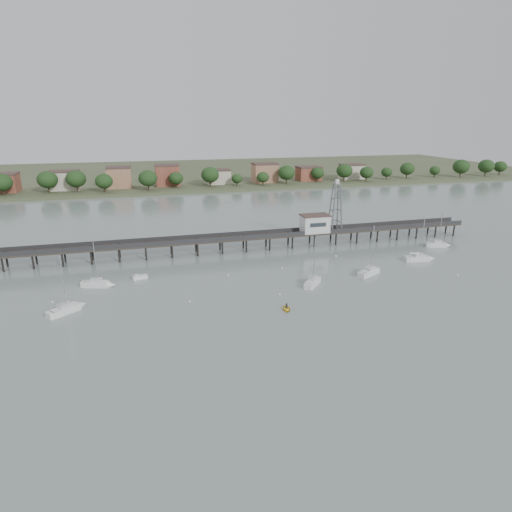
{
  "coord_description": "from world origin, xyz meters",
  "views": [
    {
      "loc": [
        -24.08,
        -55.33,
        36.7
      ],
      "look_at": [
        2.01,
        42.0,
        4.0
      ],
      "focal_mm": 30.0,
      "sensor_mm": 36.0,
      "label": 1
    }
  ],
  "objects_px": {
    "lattice_tower": "(336,208)",
    "sailboat_f": "(423,258)",
    "pier": "(233,238)",
    "sailboat_a": "(71,308)",
    "sailboat_b": "(101,284)",
    "white_tender": "(139,277)",
    "sailboat_e": "(440,245)",
    "yellow_dinghy": "(286,310)",
    "sailboat_d": "(372,271)",
    "sailboat_c": "(314,281)"
  },
  "relations": [
    {
      "from": "white_tender",
      "to": "yellow_dinghy",
      "type": "xyz_separation_m",
      "value": [
        28.29,
        -25.48,
        -0.41
      ]
    },
    {
      "from": "lattice_tower",
      "to": "sailboat_f",
      "type": "height_order",
      "value": "lattice_tower"
    },
    {
      "from": "sailboat_b",
      "to": "yellow_dinghy",
      "type": "xyz_separation_m",
      "value": [
        36.78,
        -22.58,
        -0.65
      ]
    },
    {
      "from": "white_tender",
      "to": "sailboat_a",
      "type": "bearing_deg",
      "value": -146.89
    },
    {
      "from": "pier",
      "to": "sailboat_a",
      "type": "relative_size",
      "value": 12.15
    },
    {
      "from": "white_tender",
      "to": "sailboat_b",
      "type": "bearing_deg",
      "value": -176.04
    },
    {
      "from": "lattice_tower",
      "to": "pier",
      "type": "bearing_deg",
      "value": -180.0
    },
    {
      "from": "sailboat_c",
      "to": "lattice_tower",
      "type": "bearing_deg",
      "value": 10.55
    },
    {
      "from": "sailboat_c",
      "to": "yellow_dinghy",
      "type": "height_order",
      "value": "sailboat_c"
    },
    {
      "from": "sailboat_b",
      "to": "sailboat_d",
      "type": "bearing_deg",
      "value": 9.45
    },
    {
      "from": "lattice_tower",
      "to": "sailboat_b",
      "type": "bearing_deg",
      "value": -164.07
    },
    {
      "from": "lattice_tower",
      "to": "sailboat_a",
      "type": "relative_size",
      "value": 1.26
    },
    {
      "from": "pier",
      "to": "sailboat_d",
      "type": "distance_m",
      "value": 39.96
    },
    {
      "from": "lattice_tower",
      "to": "sailboat_f",
      "type": "relative_size",
      "value": 1.24
    },
    {
      "from": "sailboat_b",
      "to": "white_tender",
      "type": "distance_m",
      "value": 8.98
    },
    {
      "from": "sailboat_b",
      "to": "sailboat_f",
      "type": "xyz_separation_m",
      "value": [
        82.15,
        -2.77,
        -0.0
      ]
    },
    {
      "from": "sailboat_c",
      "to": "sailboat_f",
      "type": "bearing_deg",
      "value": -34.28
    },
    {
      "from": "lattice_tower",
      "to": "white_tender",
      "type": "xyz_separation_m",
      "value": [
        -57.77,
        -16.0,
        -10.69
      ]
    },
    {
      "from": "sailboat_c",
      "to": "pier",
      "type": "bearing_deg",
      "value": 66.1
    },
    {
      "from": "sailboat_f",
      "to": "sailboat_d",
      "type": "bearing_deg",
      "value": -154.39
    },
    {
      "from": "lattice_tower",
      "to": "sailboat_b",
      "type": "height_order",
      "value": "lattice_tower"
    },
    {
      "from": "sailboat_f",
      "to": "white_tender",
      "type": "height_order",
      "value": "sailboat_f"
    },
    {
      "from": "sailboat_b",
      "to": "sailboat_d",
      "type": "height_order",
      "value": "sailboat_d"
    },
    {
      "from": "sailboat_a",
      "to": "yellow_dinghy",
      "type": "xyz_separation_m",
      "value": [
        41.67,
        -10.6,
        -0.65
      ]
    },
    {
      "from": "pier",
      "to": "sailboat_b",
      "type": "xyz_separation_m",
      "value": [
        -34.76,
        -18.91,
        -3.14
      ]
    },
    {
      "from": "sailboat_c",
      "to": "sailboat_b",
      "type": "xyz_separation_m",
      "value": [
        -47.63,
        10.78,
        0.0
      ]
    },
    {
      "from": "sailboat_e",
      "to": "sailboat_d",
      "type": "distance_m",
      "value": 34.68
    },
    {
      "from": "pier",
      "to": "sailboat_c",
      "type": "relative_size",
      "value": 12.66
    },
    {
      "from": "sailboat_d",
      "to": "sailboat_f",
      "type": "bearing_deg",
      "value": -11.67
    },
    {
      "from": "sailboat_c",
      "to": "sailboat_a",
      "type": "bearing_deg",
      "value": 133.98
    },
    {
      "from": "sailboat_f",
      "to": "yellow_dinghy",
      "type": "bearing_deg",
      "value": -147.14
    },
    {
      "from": "sailboat_f",
      "to": "pier",
      "type": "bearing_deg",
      "value": 164.7
    },
    {
      "from": "white_tender",
      "to": "yellow_dinghy",
      "type": "distance_m",
      "value": 38.08
    },
    {
      "from": "pier",
      "to": "lattice_tower",
      "type": "bearing_deg",
      "value": 0.0
    },
    {
      "from": "lattice_tower",
      "to": "sailboat_d",
      "type": "bearing_deg",
      "value": -94.66
    },
    {
      "from": "sailboat_a",
      "to": "yellow_dinghy",
      "type": "bearing_deg",
      "value": -52.03
    },
    {
      "from": "yellow_dinghy",
      "to": "sailboat_f",
      "type": "bearing_deg",
      "value": 31.86
    },
    {
      "from": "lattice_tower",
      "to": "yellow_dinghy",
      "type": "relative_size",
      "value": 5.21
    },
    {
      "from": "pier",
      "to": "sailboat_a",
      "type": "bearing_deg",
      "value": -142.08
    },
    {
      "from": "yellow_dinghy",
      "to": "sailboat_c",
      "type": "bearing_deg",
      "value": 55.69
    },
    {
      "from": "pier",
      "to": "white_tender",
      "type": "distance_m",
      "value": 30.94
    },
    {
      "from": "sailboat_b",
      "to": "white_tender",
      "type": "relative_size",
      "value": 3.21
    },
    {
      "from": "lattice_tower",
      "to": "sailboat_d",
      "type": "height_order",
      "value": "lattice_tower"
    },
    {
      "from": "sailboat_a",
      "to": "sailboat_d",
      "type": "relative_size",
      "value": 0.95
    },
    {
      "from": "sailboat_e",
      "to": "yellow_dinghy",
      "type": "distance_m",
      "value": 65.57
    },
    {
      "from": "sailboat_b",
      "to": "sailboat_f",
      "type": "bearing_deg",
      "value": 14.7
    },
    {
      "from": "sailboat_a",
      "to": "sailboat_c",
      "type": "height_order",
      "value": "sailboat_a"
    },
    {
      "from": "sailboat_d",
      "to": "white_tender",
      "type": "height_order",
      "value": "sailboat_d"
    },
    {
      "from": "pier",
      "to": "sailboat_f",
      "type": "bearing_deg",
      "value": -24.58
    },
    {
      "from": "sailboat_c",
      "to": "sailboat_e",
      "type": "bearing_deg",
      "value": -26.72
    }
  ]
}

